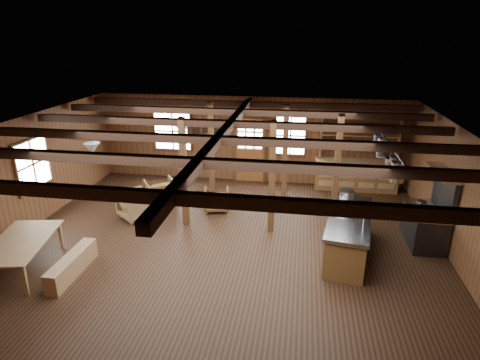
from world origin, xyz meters
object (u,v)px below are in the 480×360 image
(kitchen_island, at_px, (348,235))
(commercial_range, at_px, (428,220))
(dining_table, at_px, (25,256))
(armchair_b, at_px, (217,199))
(armchair_c, at_px, (136,205))
(armchair_a, at_px, (160,192))

(kitchen_island, xyz_separation_m, commercial_range, (1.87, 0.82, 0.12))
(commercial_range, relative_size, dining_table, 0.92)
(kitchen_island, bearing_deg, dining_table, -156.62)
(commercial_range, relative_size, armchair_b, 2.62)
(kitchen_island, relative_size, armchair_c, 3.20)
(armchair_c, bearing_deg, commercial_range, -142.81)
(dining_table, bearing_deg, armchair_b, -53.75)
(dining_table, bearing_deg, commercial_range, -84.75)
(armchair_a, bearing_deg, kitchen_island, 123.91)
(dining_table, distance_m, armchair_c, 3.07)
(armchair_a, xyz_separation_m, armchair_c, (-0.33, -0.94, -0.00))
(kitchen_island, xyz_separation_m, armchair_b, (-3.38, 1.88, -0.17))
(commercial_range, bearing_deg, armchair_c, 178.01)
(dining_table, bearing_deg, kitchen_island, -86.84)
(commercial_range, relative_size, armchair_c, 2.21)
(kitchen_island, distance_m, commercial_range, 2.04)
(armchair_b, bearing_deg, dining_table, 35.93)
(kitchen_island, bearing_deg, armchair_c, 177.78)
(kitchen_island, bearing_deg, commercial_range, 32.57)
(kitchen_island, height_order, armchair_b, kitchen_island)
(commercial_range, height_order, armchair_c, commercial_range)
(armchair_c, bearing_deg, armchair_b, -118.78)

